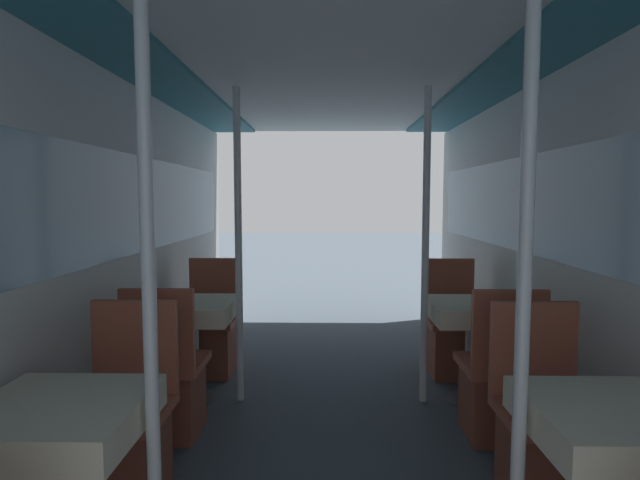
{
  "coord_description": "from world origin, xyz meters",
  "views": [
    {
      "loc": [
        -0.03,
        -0.95,
        1.47
      ],
      "look_at": [
        -0.08,
        2.67,
        1.17
      ],
      "focal_mm": 28.0,
      "sensor_mm": 36.0,
      "label": 1
    }
  ],
  "objects_px": {
    "dining_table_right_1": "(472,317)",
    "chair_right_far_1": "(452,339)",
    "dining_table_left_1": "(192,316)",
    "chair_left_far_1": "(211,338)",
    "chair_right_far_0": "(545,445)",
    "support_pole_right_1": "(425,247)",
    "support_pole_left_0": "(149,296)",
    "chair_left_far_0": "(124,442)",
    "dining_table_right_0": "(615,434)",
    "dining_table_left_0": "(60,430)",
    "chair_left_near_1": "(169,389)",
    "support_pole_left_1": "(239,247)",
    "support_pole_right_0": "(524,297)",
    "chair_right_near_1": "(497,391)"
  },
  "relations": [
    {
      "from": "dining_table_left_1",
      "to": "chair_right_far_0",
      "type": "height_order",
      "value": "chair_right_far_0"
    },
    {
      "from": "dining_table_left_0",
      "to": "chair_left_far_1",
      "type": "bearing_deg",
      "value": 90.0
    },
    {
      "from": "chair_right_near_1",
      "to": "support_pole_right_1",
      "type": "bearing_deg",
      "value": 121.85
    },
    {
      "from": "dining_table_right_0",
      "to": "chair_left_near_1",
      "type": "bearing_deg",
      "value": 148.74
    },
    {
      "from": "chair_left_far_1",
      "to": "support_pole_right_0",
      "type": "bearing_deg",
      "value": 125.62
    },
    {
      "from": "chair_left_far_0",
      "to": "chair_right_near_1",
      "type": "relative_size",
      "value": 1.0
    },
    {
      "from": "chair_left_far_0",
      "to": "chair_left_far_1",
      "type": "bearing_deg",
      "value": -90.0
    },
    {
      "from": "chair_left_far_1",
      "to": "dining_table_right_1",
      "type": "distance_m",
      "value": 2.13
    },
    {
      "from": "dining_table_left_0",
      "to": "chair_right_far_1",
      "type": "bearing_deg",
      "value": 49.17
    },
    {
      "from": "support_pole_left_0",
      "to": "chair_right_far_1",
      "type": "xyz_separation_m",
      "value": [
        1.68,
        2.35,
        -0.83
      ]
    },
    {
      "from": "chair_right_far_0",
      "to": "support_pole_right_0",
      "type": "relative_size",
      "value": 0.42
    },
    {
      "from": "dining_table_left_0",
      "to": "dining_table_right_0",
      "type": "height_order",
      "value": "same"
    },
    {
      "from": "support_pole_left_1",
      "to": "dining_table_right_1",
      "type": "bearing_deg",
      "value": 0.0
    },
    {
      "from": "chair_right_near_1",
      "to": "support_pole_right_1",
      "type": "height_order",
      "value": "support_pole_right_1"
    },
    {
      "from": "chair_left_near_1",
      "to": "dining_table_right_1",
      "type": "relative_size",
      "value": 1.31
    },
    {
      "from": "chair_left_far_0",
      "to": "dining_table_right_0",
      "type": "xyz_separation_m",
      "value": [
        2.03,
        -0.56,
        0.33
      ]
    },
    {
      "from": "dining_table_left_1",
      "to": "chair_left_far_1",
      "type": "relative_size",
      "value": 0.76
    },
    {
      "from": "support_pole_left_0",
      "to": "chair_right_far_1",
      "type": "relative_size",
      "value": 2.35
    },
    {
      "from": "dining_table_left_0",
      "to": "chair_right_far_1",
      "type": "xyz_separation_m",
      "value": [
        2.03,
        2.35,
        -0.33
      ]
    },
    {
      "from": "dining_table_right_1",
      "to": "support_pole_right_1",
      "type": "distance_m",
      "value": 0.61
    },
    {
      "from": "chair_right_far_0",
      "to": "chair_right_near_1",
      "type": "height_order",
      "value": "same"
    },
    {
      "from": "chair_left_far_0",
      "to": "chair_right_far_0",
      "type": "bearing_deg",
      "value": -180.0
    },
    {
      "from": "support_pole_left_0",
      "to": "support_pole_right_0",
      "type": "xyz_separation_m",
      "value": [
        1.33,
        0.0,
        0.0
      ]
    },
    {
      "from": "support_pole_left_1",
      "to": "chair_right_far_0",
      "type": "relative_size",
      "value": 2.35
    },
    {
      "from": "dining_table_right_1",
      "to": "chair_right_near_1",
      "type": "xyz_separation_m",
      "value": [
        0.0,
        -0.56,
        -0.33
      ]
    },
    {
      "from": "dining_table_left_1",
      "to": "dining_table_right_1",
      "type": "bearing_deg",
      "value": 0.0
    },
    {
      "from": "chair_right_near_1",
      "to": "support_pole_left_1",
      "type": "bearing_deg",
      "value": 161.64
    },
    {
      "from": "dining_table_left_0",
      "to": "chair_right_far_0",
      "type": "xyz_separation_m",
      "value": [
        2.03,
        0.56,
        -0.33
      ]
    },
    {
      "from": "support_pole_left_1",
      "to": "chair_right_far_0",
      "type": "height_order",
      "value": "support_pole_left_1"
    },
    {
      "from": "support_pole_left_0",
      "to": "chair_right_far_0",
      "type": "xyz_separation_m",
      "value": [
        1.68,
        0.56,
        -0.83
      ]
    },
    {
      "from": "dining_table_right_0",
      "to": "support_pole_right_0",
      "type": "distance_m",
      "value": 0.61
    },
    {
      "from": "support_pole_right_0",
      "to": "dining_table_right_1",
      "type": "bearing_deg",
      "value": 79.04
    },
    {
      "from": "chair_left_near_1",
      "to": "chair_right_far_0",
      "type": "bearing_deg",
      "value": -18.36
    },
    {
      "from": "support_pole_left_0",
      "to": "support_pole_left_1",
      "type": "height_order",
      "value": "same"
    },
    {
      "from": "dining_table_left_0",
      "to": "chair_right_far_1",
      "type": "relative_size",
      "value": 0.76
    },
    {
      "from": "chair_left_far_0",
      "to": "support_pole_left_1",
      "type": "xyz_separation_m",
      "value": [
        0.35,
        1.23,
        0.83
      ]
    },
    {
      "from": "chair_left_near_1",
      "to": "dining_table_right_0",
      "type": "relative_size",
      "value": 1.31
    },
    {
      "from": "dining_table_left_1",
      "to": "support_pole_left_1",
      "type": "height_order",
      "value": "support_pole_left_1"
    },
    {
      "from": "chair_left_far_0",
      "to": "dining_table_left_1",
      "type": "height_order",
      "value": "chair_left_far_0"
    },
    {
      "from": "dining_table_right_0",
      "to": "dining_table_right_1",
      "type": "height_order",
      "value": "same"
    },
    {
      "from": "dining_table_left_1",
      "to": "support_pole_right_1",
      "type": "xyz_separation_m",
      "value": [
        1.68,
        0.0,
        0.5
      ]
    },
    {
      "from": "dining_table_left_0",
      "to": "chair_left_far_0",
      "type": "distance_m",
      "value": 0.65
    },
    {
      "from": "chair_right_far_0",
      "to": "support_pole_left_1",
      "type": "bearing_deg",
      "value": -36.21
    },
    {
      "from": "dining_table_right_0",
      "to": "chair_right_near_1",
      "type": "height_order",
      "value": "chair_right_near_1"
    },
    {
      "from": "support_pole_right_0",
      "to": "support_pole_right_1",
      "type": "bearing_deg",
      "value": 90.0
    },
    {
      "from": "support_pole_right_1",
      "to": "chair_left_far_0",
      "type": "bearing_deg",
      "value": -143.79
    },
    {
      "from": "dining_table_right_1",
      "to": "chair_right_far_1",
      "type": "bearing_deg",
      "value": 90.0
    },
    {
      "from": "support_pole_left_0",
      "to": "chair_right_far_0",
      "type": "relative_size",
      "value": 2.35
    },
    {
      "from": "dining_table_left_1",
      "to": "support_pole_left_1",
      "type": "bearing_deg",
      "value": 0.0
    },
    {
      "from": "chair_left_far_1",
      "to": "dining_table_right_1",
      "type": "xyz_separation_m",
      "value": [
        2.03,
        -0.56,
        0.33
      ]
    }
  ]
}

